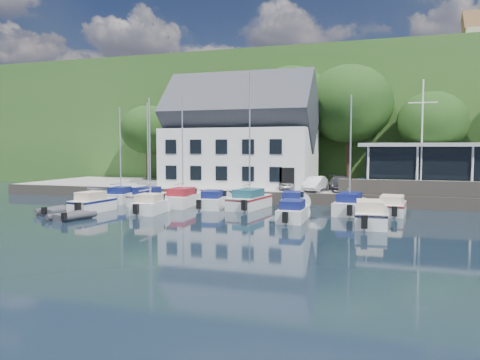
{
  "coord_description": "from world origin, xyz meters",
  "views": [
    {
      "loc": [
        6.97,
        -26.94,
        4.73
      ],
      "look_at": [
        -4.62,
        9.0,
        2.09
      ],
      "focal_mm": 35.0,
      "sensor_mm": 36.0,
      "label": 1
    }
  ],
  "objects": [
    {
      "name": "dinghy_0",
      "position": [
        -15.58,
        0.44,
        0.33
      ],
      "size": [
        1.82,
        2.89,
        0.66
      ],
      "primitive_type": null,
      "rotation": [
        0.0,
        0.0,
        -0.05
      ],
      "color": "#343439",
      "rests_on": "ground"
    },
    {
      "name": "boat_r1_3",
      "position": [
        -6.17,
        7.03,
        0.69
      ],
      "size": [
        2.59,
        5.85,
        1.39
      ],
      "primitive_type": null,
      "rotation": [
        0.0,
        0.0,
        0.16
      ],
      "color": "silver",
      "rests_on": "ground"
    },
    {
      "name": "harbor_building",
      "position": [
        -7.0,
        16.5,
        5.35
      ],
      "size": [
        14.4,
        8.2,
        8.7
      ],
      "primitive_type": null,
      "color": "white",
      "rests_on": "quay"
    },
    {
      "name": "flagpole",
      "position": [
        9.3,
        12.97,
        5.54
      ],
      "size": [
        2.18,
        0.2,
        9.09
      ],
      "primitive_type": null,
      "color": "white",
      "rests_on": "quay"
    },
    {
      "name": "tree_2",
      "position": [
        -3.25,
        22.74,
        7.18
      ],
      "size": [
        9.05,
        9.05,
        12.37
      ],
      "primitive_type": null,
      "color": "black",
      "rests_on": "quay"
    },
    {
      "name": "dinghy_1",
      "position": [
        -12.87,
        -1.4,
        0.32
      ],
      "size": [
        2.35,
        3.09,
        0.64
      ],
      "primitive_type": null,
      "rotation": [
        0.0,
        0.0,
        -0.29
      ],
      "color": "#343439",
      "rests_on": "ground"
    },
    {
      "name": "tree_1",
      "position": [
        -11.39,
        21.28,
        6.38
      ],
      "size": [
        7.88,
        7.88,
        10.77
      ],
      "primitive_type": null,
      "color": "black",
      "rests_on": "quay"
    },
    {
      "name": "car_silver",
      "position": [
        -1.33,
        13.59,
        1.58
      ],
      "size": [
        1.94,
        3.57,
        1.15
      ],
      "primitive_type": "imported",
      "rotation": [
        0.0,
        0.0,
        -0.18
      ],
      "color": "#B5B6BA",
      "rests_on": "quay"
    },
    {
      "name": "boat_r2_1",
      "position": [
        -9.43,
        2.89,
        4.3
      ],
      "size": [
        2.28,
        4.84,
        8.6
      ],
      "primitive_type": null,
      "rotation": [
        0.0,
        0.0,
        0.08
      ],
      "color": "silver",
      "rests_on": "ground"
    },
    {
      "name": "boat_r1_5",
      "position": [
        -0.09,
        7.88,
        0.7
      ],
      "size": [
        2.53,
        5.45,
        1.4
      ],
      "primitive_type": null,
      "rotation": [
        0.0,
        0.0,
        0.16
      ],
      "color": "silver",
      "rests_on": "ground"
    },
    {
      "name": "ground",
      "position": [
        0.0,
        0.0,
        0.0
      ],
      "size": [
        180.0,
        180.0,
        0.0
      ],
      "primitive_type": "plane",
      "color": "black",
      "rests_on": "ground"
    },
    {
      "name": "hillside",
      "position": [
        0.0,
        62.0,
        8.0
      ],
      "size": [
        160.0,
        75.0,
        16.0
      ],
      "primitive_type": "cube",
      "color": "#2E5720",
      "rests_on": "ground"
    },
    {
      "name": "car_blue",
      "position": [
        4.95,
        13.33,
        1.63
      ],
      "size": [
        1.67,
        3.77,
        1.26
      ],
      "primitive_type": "imported",
      "rotation": [
        0.0,
        0.0,
        0.06
      ],
      "color": "#2F4790",
      "rests_on": "quay"
    },
    {
      "name": "car_white",
      "position": [
        0.85,
        13.01,
        1.63
      ],
      "size": [
        1.73,
        3.94,
        1.26
      ],
      "primitive_type": "imported",
      "rotation": [
        0.0,
        0.0,
        -0.11
      ],
      "color": "silver",
      "rests_on": "quay"
    },
    {
      "name": "boat_r1_1",
      "position": [
        -11.95,
        7.14,
        4.56
      ],
      "size": [
        2.37,
        5.79,
        9.12
      ],
      "primitive_type": null,
      "rotation": [
        0.0,
        0.0,
        -0.1
      ],
      "color": "silver",
      "rests_on": "ground"
    },
    {
      "name": "car_dgrey",
      "position": [
        2.9,
        13.83,
        1.65
      ],
      "size": [
        2.7,
        4.76,
        1.3
      ],
      "primitive_type": "imported",
      "rotation": [
        0.0,
        0.0,
        0.2
      ],
      "color": "#303136",
      "rests_on": "quay"
    },
    {
      "name": "tree_4",
      "position": [
        10.76,
        22.26,
        5.59
      ],
      "size": [
        6.71,
        6.71,
        9.17
      ],
      "primitive_type": null,
      "color": "black",
      "rests_on": "quay"
    },
    {
      "name": "field_patch",
      "position": [
        8.0,
        70.0,
        16.15
      ],
      "size": [
        50.0,
        30.0,
        0.3
      ],
      "primitive_type": "cube",
      "color": "#596633",
      "rests_on": "hillside"
    },
    {
      "name": "boat_r1_2",
      "position": [
        -8.94,
        7.36,
        4.55
      ],
      "size": [
        2.36,
        6.76,
        9.1
      ],
      "primitive_type": null,
      "rotation": [
        0.0,
        0.0,
        0.06
      ],
      "color": "silver",
      "rests_on": "ground"
    },
    {
      "name": "club_pavilion",
      "position": [
        11.0,
        16.0,
        3.05
      ],
      "size": [
        13.2,
        7.2,
        4.1
      ],
      "primitive_type": null,
      "color": "black",
      "rests_on": "quay"
    },
    {
      "name": "boat_r2_4",
      "position": [
        5.84,
        2.16,
        0.78
      ],
      "size": [
        2.43,
        6.3,
        1.56
      ],
      "primitive_type": null,
      "rotation": [
        0.0,
        0.0,
        0.08
      ],
      "color": "silver",
      "rests_on": "ground"
    },
    {
      "name": "boat_r1_6",
      "position": [
        4.23,
        7.29,
        4.54
      ],
      "size": [
        2.43,
        6.87,
        9.08
      ],
      "primitive_type": null,
      "rotation": [
        0.0,
        0.0,
        -0.09
      ],
      "color": "silver",
      "rests_on": "ground"
    },
    {
      "name": "boat_r2_0",
      "position": [
        -13.81,
        2.19,
        0.76
      ],
      "size": [
        2.28,
        5.37,
        1.51
      ],
      "primitive_type": null,
      "rotation": [
        0.0,
        0.0,
        -0.1
      ],
      "color": "silver",
      "rests_on": "ground"
    },
    {
      "name": "boat_r1_7",
      "position": [
        7.12,
        7.51,
        0.69
      ],
      "size": [
        2.35,
        5.67,
        1.37
      ],
      "primitive_type": null,
      "rotation": [
        0.0,
        0.0,
        -0.08
      ],
      "color": "silver",
      "rests_on": "ground"
    },
    {
      "name": "tree_3",
      "position": [
        2.76,
        22.72,
        7.11
      ],
      "size": [
        8.94,
        8.94,
        12.21
      ],
      "primitive_type": null,
      "color": "black",
      "rests_on": "quay"
    },
    {
      "name": "boat_r1_0",
      "position": [
        -15.01,
        7.91,
        4.12
      ],
      "size": [
        2.63,
        5.37,
        8.25
      ],
      "primitive_type": null,
      "rotation": [
        0.0,
        0.0,
        0.17
      ],
      "color": "silver",
      "rests_on": "ground"
    },
    {
      "name": "quay_face",
      "position": [
        0.0,
        11.0,
        0.5
      ],
      "size": [
        60.0,
        0.3,
        1.0
      ],
      "primitive_type": "cube",
      "color": "#655D51",
      "rests_on": "ground"
    },
    {
      "name": "gangway",
      "position": [
        -16.5,
        9.0,
        0.0
      ],
      "size": [
        1.2,
        6.0,
        1.4
      ],
      "primitive_type": null,
      "color": "silver",
      "rests_on": "ground"
    },
    {
      "name": "boat_r2_3",
      "position": [
        1.04,
        2.65,
        0.68
      ],
      "size": [
        1.93,
        5.45,
        1.36
      ],
      "primitive_type": null,
      "rotation": [
        0.0,
        0.0,
        0.03
      ],
      "color": "silver",
      "rests_on": "ground"
    },
    {
      "name": "seawall",
      "position": [
        12.0,
        11.4,
        1.6
      ],
      "size": [
        18.0,
        0.5,
        1.2
      ],
      "primitive_type": "cube",
      "color": "#655D51",
      "rests_on": "quay"
    },
    {
      "name": "boat_r1_4",
      "position": [
        -3.39,
        7.6,
        4.68
      ],
      "size": [
        3.0,
        6.99,
        9.36
      ],
      "primitive_type": null,
      "rotation": [
        0.0,
        0.0,
        -0.14
      ],
      "color": "silver",
      "rests_on": "ground"
    },
    {
      "name": "quay",
      "position": [
        0.0,
        17.5,
        0.5
      ],
      "size": [
        60.0,
        13.0,
        1.0
      ],
      "primitive_type": "cube",
      "color": "gray",
      "rests_on": "ground"
    },
    {
      "name": "tree_0",
      "position": [
        -20.18,
        22.06,
        5.32
      ],
      "size": [
        6.33,
        6.33,
        8.64
      ],
      "primitive_type": null,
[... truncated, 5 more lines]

